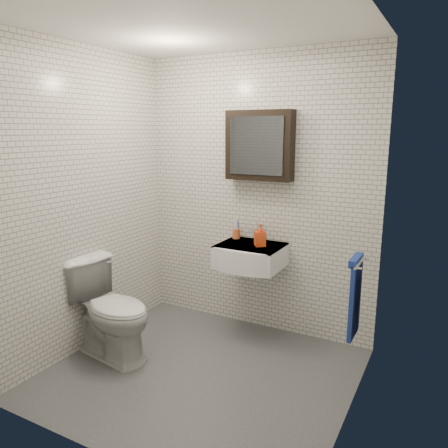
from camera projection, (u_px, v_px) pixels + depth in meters
name	position (u px, v px, depth m)	size (l,w,h in m)	color
ground	(201.00, 373.00, 3.35)	(2.20, 2.00, 0.01)	#46494D
room_shell	(199.00, 184.00, 3.04)	(2.22, 2.02, 2.51)	silver
washbasin	(249.00, 256.00, 3.80)	(0.55, 0.50, 0.20)	white
faucet	(258.00, 233.00, 3.94)	(0.06, 0.20, 0.15)	silver
mirror_cabinet	(259.00, 146.00, 3.77)	(0.60, 0.15, 0.60)	black
towel_rail	(355.00, 294.00, 3.02)	(0.09, 0.30, 0.58)	silver
toothbrush_cup	(236.00, 233.00, 4.03)	(0.08, 0.08, 0.20)	#C65D31
soap_bottle	(260.00, 235.00, 3.75)	(0.09, 0.09, 0.19)	orange
toilet	(110.00, 309.00, 3.55)	(0.45, 0.79, 0.81)	silver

